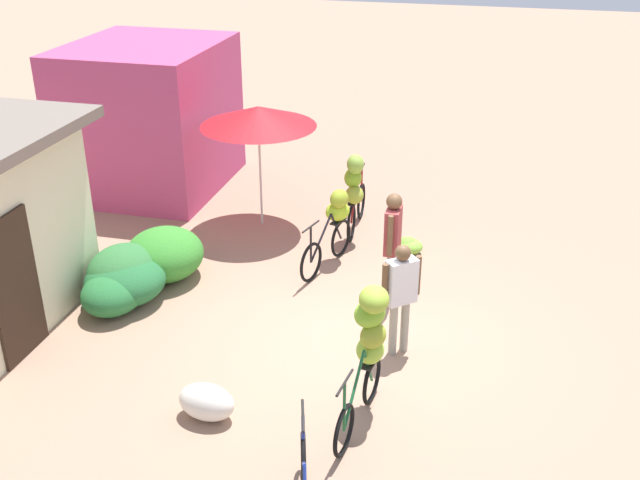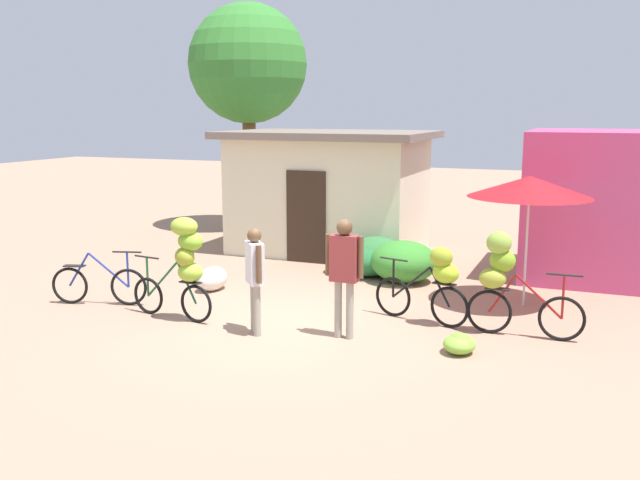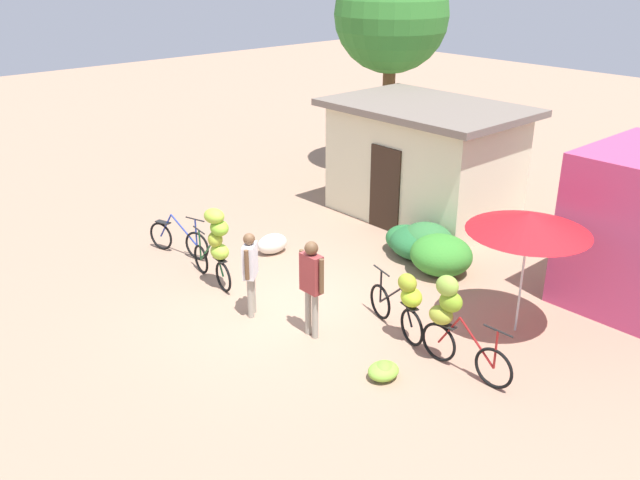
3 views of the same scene
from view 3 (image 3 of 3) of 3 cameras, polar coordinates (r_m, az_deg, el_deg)
ground_plane at (r=12.53m, az=-3.17°, el=-5.95°), size 60.00×60.00×0.00m
building_low at (r=16.72m, az=8.74°, el=6.65°), size 4.65×3.19×2.80m
tree_behind_building at (r=19.84m, az=6.06°, el=18.31°), size 3.21×3.21×6.11m
hedge_bush_front_left at (r=14.88m, az=7.45°, el=0.04°), size 1.06×0.89×0.60m
hedge_bush_front_right at (r=14.65m, az=8.30°, el=-0.22°), size 1.26×1.20×0.68m
hedge_bush_mid at (r=14.62m, az=9.05°, el=-0.10°), size 1.21×1.06×0.78m
hedge_bush_by_door at (r=13.98m, az=10.20°, el=-1.25°), size 1.29×1.23×0.80m
market_umbrella at (r=11.52m, az=17.25°, el=1.46°), size 2.04×2.04×2.21m
bicycle_leftmost at (r=14.94m, az=-11.85°, el=0.04°), size 1.62×0.53×0.94m
bicycle_near_pile at (r=13.07m, az=-8.77°, el=-0.02°), size 1.59×0.48×1.67m
bicycle_center_loaded at (r=11.43m, az=7.14°, el=-4.99°), size 1.61×0.59×1.25m
bicycle_by_shop at (r=10.70m, az=11.10°, el=-6.41°), size 1.69×0.43×1.56m
banana_pile_on_ground at (r=10.65m, az=5.39°, el=-10.93°), size 0.49×0.53×0.28m
produce_sack at (r=14.78m, az=-4.05°, el=-0.31°), size 0.53×0.75×0.44m
person_vendor at (r=11.23m, az=-0.72°, el=-3.30°), size 0.58×0.23×1.76m
person_bystander at (r=12.00m, az=-5.91°, el=-2.20°), size 0.41×0.46×1.60m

